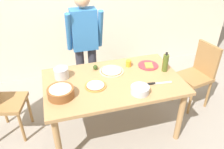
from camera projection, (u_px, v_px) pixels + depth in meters
name	position (u px, v px, depth m)	size (l,w,h in m)	color
ground	(113.00, 127.00, 3.06)	(8.00, 8.00, 0.00)	gray
wall_back	(85.00, 0.00, 3.66)	(5.60, 0.10, 2.60)	beige
dining_table	(113.00, 87.00, 2.70)	(1.60, 0.96, 0.76)	#A37A4C
person_cook	(85.00, 42.00, 3.13)	(0.49, 0.25, 1.62)	#2D2D38
chair_wooden_left	(0.00, 99.00, 2.71)	(0.49, 0.49, 0.95)	olive
chair_wooden_right	(199.00, 72.00, 3.23)	(0.47, 0.47, 0.95)	olive
pizza_raw_on_board	(112.00, 71.00, 2.82)	(0.30, 0.30, 0.02)	beige
pizza_cooked_on_tray	(95.00, 86.00, 2.55)	(0.24, 0.24, 0.02)	#C67A33
plate_with_slice	(148.00, 65.00, 2.93)	(0.26, 0.26, 0.02)	red
popcorn_bowl	(61.00, 92.00, 2.36)	(0.28, 0.28, 0.11)	brown
mixing_bowl_steel	(140.00, 90.00, 2.43)	(0.20, 0.20, 0.08)	#B7B7BC
olive_oil_bottle	(165.00, 63.00, 2.78)	(0.07, 0.07, 0.26)	#47561E
steel_pot	(61.00, 73.00, 2.67)	(0.17, 0.17, 0.13)	#B7B7BC
cup_orange	(129.00, 63.00, 2.91)	(0.07, 0.07, 0.09)	orange
chef_knife	(157.00, 83.00, 2.59)	(0.29, 0.05, 0.02)	silver
avocado	(95.00, 67.00, 2.84)	(0.06, 0.06, 0.07)	#2D4219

